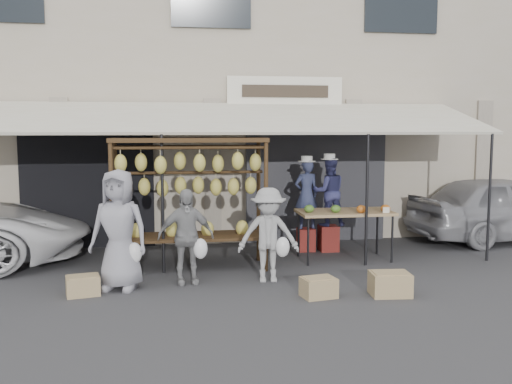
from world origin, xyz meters
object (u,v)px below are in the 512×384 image
produce_table (345,213)px  crate_near_b (390,284)px  banana_rack (189,178)px  crate_near_a (319,287)px  vendor_right (329,192)px  sedan (506,208)px  customer_mid (186,236)px  customer_right (268,235)px  customer_left (119,230)px  vendor_left (306,194)px  crate_far (83,286)px

produce_table → crate_near_b: (-0.03, -2.26, -0.70)m
produce_table → banana_rack: bearing=-174.9°
produce_table → crate_near_a: produce_table is taller
produce_table → crate_near_a: bearing=-116.1°
vendor_right → sedan: (4.03, 0.42, -0.46)m
customer_mid → sedan: (6.86, 2.38, -0.03)m
produce_table → customer_right: 2.05m
vendor_right → crate_near_b: size_ratio=2.41×
customer_left → sedan: (7.84, 2.54, -0.19)m
sedan → customer_left: bearing=101.7°
customer_mid → customer_right: size_ratio=1.00×
vendor_left → customer_left: size_ratio=0.75×
vendor_right → sedan: vendor_right is taller
vendor_left → sedan: (4.46, 0.35, -0.41)m
crate_near_b → customer_mid: bearing=159.2°
produce_table → customer_left: size_ratio=0.95×
vendor_left → customer_right: (-1.12, -2.10, -0.38)m
customer_left → customer_mid: 1.01m
crate_near_a → crate_far: size_ratio=1.01×
vendor_left → customer_left: bearing=24.7°
vendor_right → crate_far: bearing=31.3°
customer_right → crate_near_b: 1.98m
crate_near_a → crate_near_b: crate_near_b is taller
banana_rack → crate_near_a: banana_rack is taller
produce_table → vendor_right: (-0.08, 0.80, 0.30)m
crate_near_a → crate_far: 3.39m
customer_left → crate_near_b: 4.04m
produce_table → crate_near_b: size_ratio=3.07×
crate_near_a → sedan: 6.09m
crate_far → crate_near_a: bearing=-10.4°
customer_left → customer_mid: size_ratio=1.22×
vendor_right → sedan: size_ratio=0.32×
banana_rack → produce_table: bearing=5.1°
customer_mid → produce_table: bearing=15.8°
vendor_left → customer_mid: vendor_left is taller
produce_table → customer_right: (-1.63, -1.24, -0.12)m
customer_right → crate_near_b: size_ratio=2.67×
produce_table → crate_near_a: 2.54m
banana_rack → crate_near_b: banana_rack is taller
vendor_left → customer_mid: 3.16m
vendor_right → sedan: 4.08m
customer_left → vendor_left: bearing=50.8°
customer_left → customer_mid: (0.99, 0.16, -0.16)m
vendor_right → customer_left: (-3.82, -2.12, -0.27)m
produce_table → sedan: sedan is taller
customer_mid → sedan: size_ratio=0.35×
vendor_right → customer_left: bearing=31.6°
produce_table → vendor_right: 0.86m
vendor_left → crate_near_a: (-0.56, -3.05, -0.98)m
vendor_right → produce_table: bearing=98.3°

